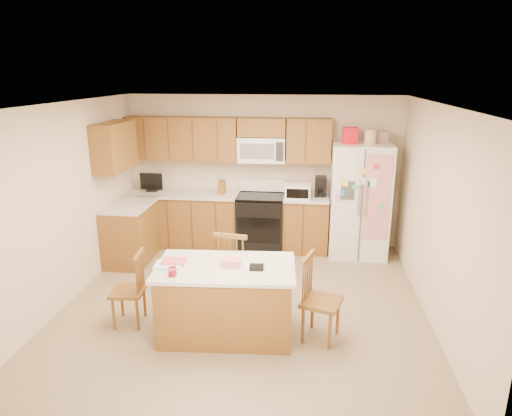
# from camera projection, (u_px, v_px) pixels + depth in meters

# --- Properties ---
(ground) EXTENTS (4.50, 4.50, 0.00)m
(ground) POSITION_uv_depth(u_px,v_px,m) (245.00, 303.00, 5.86)
(ground) COLOR #817154
(ground) RESTS_ON ground
(room_shell) EXTENTS (4.60, 4.60, 2.52)m
(room_shell) POSITION_uv_depth(u_px,v_px,m) (244.00, 195.00, 5.44)
(room_shell) COLOR beige
(room_shell) RESTS_ON ground
(cabinetry) EXTENTS (3.36, 1.56, 2.15)m
(cabinetry) POSITION_uv_depth(u_px,v_px,m) (200.00, 196.00, 7.41)
(cabinetry) COLOR brown
(cabinetry) RESTS_ON ground
(stove) EXTENTS (0.76, 0.65, 1.13)m
(stove) POSITION_uv_depth(u_px,v_px,m) (261.00, 221.00, 7.56)
(stove) COLOR black
(stove) RESTS_ON ground
(refrigerator) EXTENTS (0.90, 0.79, 2.04)m
(refrigerator) POSITION_uv_depth(u_px,v_px,m) (359.00, 199.00, 7.20)
(refrigerator) COLOR white
(refrigerator) RESTS_ON ground
(island) EXTENTS (1.56, 0.98, 0.92)m
(island) POSITION_uv_depth(u_px,v_px,m) (226.00, 300.00, 5.07)
(island) COLOR brown
(island) RESTS_ON ground
(windsor_chair_left) EXTENTS (0.40, 0.42, 0.89)m
(windsor_chair_left) POSITION_uv_depth(u_px,v_px,m) (130.00, 290.00, 5.27)
(windsor_chair_left) COLOR brown
(windsor_chair_left) RESTS_ON ground
(windsor_chair_back) EXTENTS (0.49, 0.48, 1.01)m
(windsor_chair_back) POSITION_uv_depth(u_px,v_px,m) (235.00, 270.00, 5.67)
(windsor_chair_back) COLOR brown
(windsor_chair_back) RESTS_ON ground
(windsor_chair_right) EXTENTS (0.50, 0.52, 0.97)m
(windsor_chair_right) POSITION_uv_depth(u_px,v_px,m) (319.00, 301.00, 4.96)
(windsor_chair_right) COLOR brown
(windsor_chair_right) RESTS_ON ground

